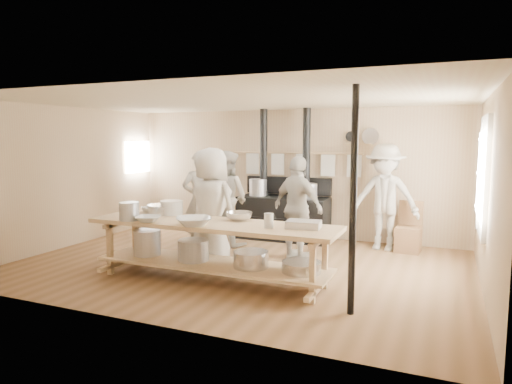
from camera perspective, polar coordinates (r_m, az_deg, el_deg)
ground at (r=7.38m, az=-2.12°, el=-9.10°), size 7.00×7.00×0.00m
room_shell at (r=7.12m, az=-2.18°, el=3.58°), size 7.00×7.00×7.00m
window_right at (r=7.06m, az=26.57°, el=1.85°), size 0.09×1.50×1.65m
left_opening at (r=10.64m, az=-14.55°, el=4.27°), size 0.00×0.90×0.90m
stove at (r=9.19m, az=3.44°, el=-2.64°), size 1.90×0.75×2.60m
towel_rail at (r=9.35m, az=4.10°, el=3.94°), size 3.00×0.04×0.47m
back_wall_shelf at (r=9.00m, az=13.11°, el=6.48°), size 0.63×0.14×0.32m
prep_table at (r=6.48m, az=-5.61°, el=-6.62°), size 3.60×0.90×0.85m
support_post at (r=5.22m, az=12.05°, el=-1.26°), size 0.08×0.08×2.60m
cook_far_left at (r=8.23m, az=-6.93°, el=-1.12°), size 0.78×0.70×1.80m
cook_left at (r=8.62m, az=-3.63°, el=-0.77°), size 1.02×0.89×1.78m
cook_center at (r=7.12m, az=-5.59°, el=-2.00°), size 1.01×0.75×1.88m
cook_right at (r=7.61m, az=5.26°, el=-1.99°), size 1.10×0.80×1.73m
cook_by_window at (r=8.51m, az=15.76°, el=-0.64°), size 1.30×0.81×1.92m
chair at (r=8.60m, az=18.53°, el=-5.36°), size 0.45×0.45×0.90m
bowl_white_a at (r=6.57m, az=-13.32°, el=-3.29°), size 0.42×0.42×0.08m
bowl_steel_a at (r=7.34m, az=-12.94°, el=-2.20°), size 0.43×0.43×0.09m
bowl_white_b at (r=6.16m, az=-7.79°, el=-3.67°), size 0.66×0.66×0.12m
bowl_steel_b at (r=6.51m, az=-2.11°, el=-3.04°), size 0.53×0.53×0.12m
roasting_pan at (r=5.98m, az=5.97°, el=-4.05°), size 0.46×0.33×0.10m
mixing_bowl_large at (r=7.21m, az=-11.60°, el=-2.12°), size 0.51×0.51×0.14m
bucket_galv at (r=6.75m, az=-15.58°, el=-2.33°), size 0.36×0.36×0.26m
deep_bowl_enamel at (r=7.12m, az=-10.51°, el=-1.93°), size 0.38×0.38×0.21m
pitcher at (r=5.95m, az=1.60°, el=-3.60°), size 0.16×0.16×0.19m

